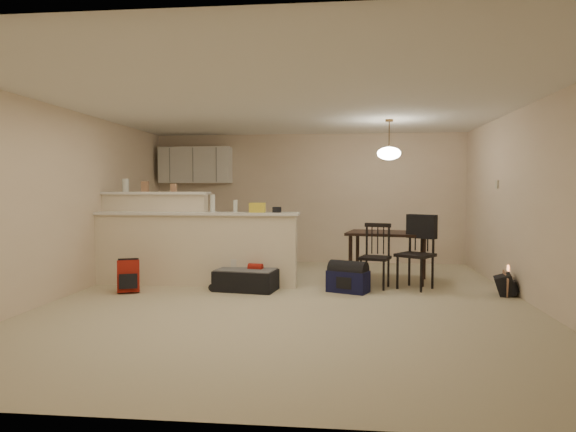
# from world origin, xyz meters

# --- Properties ---
(room) EXTENTS (7.00, 7.02, 2.50)m
(room) POSITION_xyz_m (0.00, 0.00, 1.25)
(room) COLOR beige
(room) RESTS_ON ground
(breakfast_bar) EXTENTS (3.08, 0.58, 1.39)m
(breakfast_bar) POSITION_xyz_m (-1.76, 0.98, 0.61)
(breakfast_bar) COLOR #F0E0C2
(breakfast_bar) RESTS_ON ground
(upper_cabinets) EXTENTS (1.40, 0.34, 0.70)m
(upper_cabinets) POSITION_xyz_m (-2.20, 3.32, 1.90)
(upper_cabinets) COLOR white
(upper_cabinets) RESTS_ON room
(kitchen_counter) EXTENTS (1.80, 0.60, 0.90)m
(kitchen_counter) POSITION_xyz_m (-2.00, 3.19, 0.45)
(kitchen_counter) COLOR white
(kitchen_counter) RESTS_ON ground
(thermostat) EXTENTS (0.02, 0.12, 0.12)m
(thermostat) POSITION_xyz_m (2.98, 1.55, 1.50)
(thermostat) COLOR beige
(thermostat) RESTS_ON room
(jar) EXTENTS (0.10, 0.10, 0.20)m
(jar) POSITION_xyz_m (-2.67, 1.12, 1.49)
(jar) COLOR silver
(jar) RESTS_ON breakfast_bar
(cereal_box) EXTENTS (0.10, 0.07, 0.16)m
(cereal_box) POSITION_xyz_m (-2.36, 1.12, 1.47)
(cereal_box) COLOR #AB7958
(cereal_box) RESTS_ON breakfast_bar
(small_box) EXTENTS (0.08, 0.06, 0.12)m
(small_box) POSITION_xyz_m (-1.90, 1.12, 1.45)
(small_box) COLOR #AB7958
(small_box) RESTS_ON breakfast_bar
(bottle_a) EXTENTS (0.07, 0.07, 0.26)m
(bottle_a) POSITION_xyz_m (-1.24, 0.90, 1.22)
(bottle_a) COLOR silver
(bottle_a) RESTS_ON breakfast_bar
(bottle_b) EXTENTS (0.06, 0.06, 0.18)m
(bottle_b) POSITION_xyz_m (-0.90, 0.90, 1.18)
(bottle_b) COLOR silver
(bottle_b) RESTS_ON breakfast_bar
(bag_lump) EXTENTS (0.22, 0.18, 0.14)m
(bag_lump) POSITION_xyz_m (-0.57, 0.90, 1.16)
(bag_lump) COLOR #AB7958
(bag_lump) RESTS_ON breakfast_bar
(pouch) EXTENTS (0.12, 0.10, 0.08)m
(pouch) POSITION_xyz_m (-0.28, 0.90, 1.13)
(pouch) COLOR #AB7958
(pouch) RESTS_ON breakfast_bar
(dining_table) EXTENTS (1.36, 1.04, 0.77)m
(dining_table) POSITION_xyz_m (1.37, 1.55, 0.67)
(dining_table) COLOR black
(dining_table) RESTS_ON ground
(pendant_lamp) EXTENTS (0.36, 0.36, 0.62)m
(pendant_lamp) POSITION_xyz_m (1.37, 1.55, 1.99)
(pendant_lamp) COLOR brown
(pendant_lamp) RESTS_ON room
(dining_chair_near) EXTENTS (0.50, 0.49, 0.93)m
(dining_chair_near) POSITION_xyz_m (1.14, 0.95, 0.47)
(dining_chair_near) COLOR black
(dining_chair_near) RESTS_ON ground
(dining_chair_far) EXTENTS (0.62, 0.62, 1.04)m
(dining_chair_far) POSITION_xyz_m (1.71, 0.94, 0.52)
(dining_chair_far) COLOR black
(dining_chair_far) RESTS_ON ground
(suitcase) EXTENTS (0.92, 0.67, 0.29)m
(suitcase) POSITION_xyz_m (-0.68, 0.61, 0.14)
(suitcase) COLOR black
(suitcase) RESTS_ON ground
(red_backpack) EXTENTS (0.34, 0.28, 0.44)m
(red_backpack) POSITION_xyz_m (-2.28, 0.28, 0.22)
(red_backpack) COLOR #A21C12
(red_backpack) RESTS_ON ground
(navy_duffel) EXTENTS (0.62, 0.49, 0.30)m
(navy_duffel) POSITION_xyz_m (0.75, 0.61, 0.15)
(navy_duffel) COLOR #12143A
(navy_duffel) RESTS_ON ground
(black_daypack) EXTENTS (0.28, 0.35, 0.27)m
(black_daypack) POSITION_xyz_m (2.85, 0.61, 0.14)
(black_daypack) COLOR black
(black_daypack) RESTS_ON ground
(cardboard_sheet) EXTENTS (0.06, 0.38, 0.29)m
(cardboard_sheet) POSITION_xyz_m (2.85, 0.61, 0.15)
(cardboard_sheet) COLOR #AB7958
(cardboard_sheet) RESTS_ON ground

